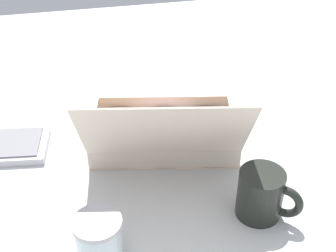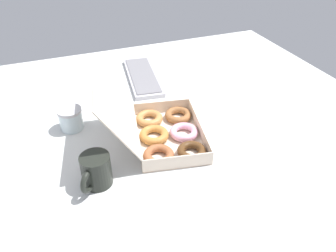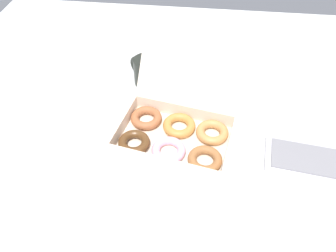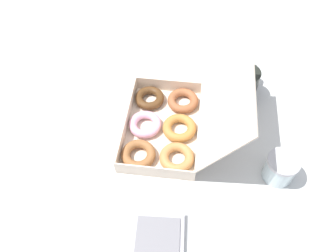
# 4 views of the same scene
# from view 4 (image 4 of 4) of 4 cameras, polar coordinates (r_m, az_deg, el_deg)

# --- Properties ---
(ground_plane) EXTENTS (1.80, 1.80, 0.02)m
(ground_plane) POSITION_cam_4_polar(r_m,az_deg,el_deg) (1.06, -1.04, 0.59)
(ground_plane) COLOR silver
(donut_box) EXTENTS (0.40, 0.41, 0.24)m
(donut_box) POSITION_cam_4_polar(r_m,az_deg,el_deg) (1.00, 0.30, 0.32)
(donut_box) COLOR beige
(donut_box) RESTS_ON ground_plane
(coffee_mug) EXTENTS (0.12, 0.10, 0.10)m
(coffee_mug) POSITION_cam_4_polar(r_m,az_deg,el_deg) (1.12, 13.28, 7.44)
(coffee_mug) COLOR black
(coffee_mug) RESTS_ON ground_plane
(glass_jar) EXTENTS (0.09, 0.09, 0.08)m
(glass_jar) POSITION_cam_4_polar(r_m,az_deg,el_deg) (0.96, 18.96, -6.95)
(glass_jar) COLOR silver
(glass_jar) RESTS_ON ground_plane
(paper_napkin) EXTENTS (0.12, 0.10, 0.00)m
(paper_napkin) POSITION_cam_4_polar(r_m,az_deg,el_deg) (0.96, -14.39, -9.62)
(paper_napkin) COLOR white
(paper_napkin) RESTS_ON ground_plane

